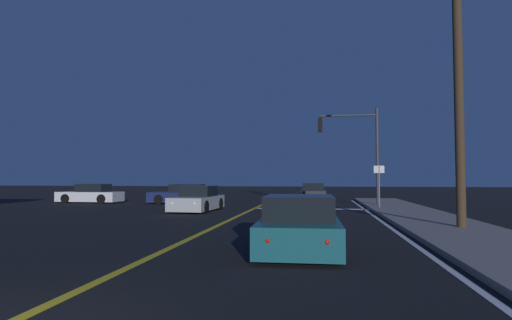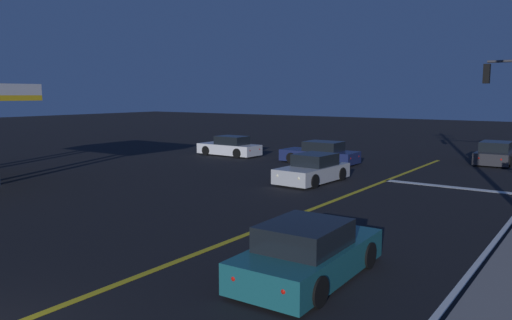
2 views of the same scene
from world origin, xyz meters
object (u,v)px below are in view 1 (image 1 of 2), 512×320
object	(u,v)px
car_distant_tail_white	(91,195)
street_sign_corner	(379,180)
car_following_oncoming_silver	(198,200)
utility_pole_right	(458,66)
traffic_signal_near_right	(356,142)
car_mid_block_charcoal	(313,193)
car_lead_oncoming_teal	(300,226)
car_far_approaching_navy	(184,195)

from	to	relation	value
car_distant_tail_white	street_sign_corner	world-z (taller)	street_sign_corner
car_following_oncoming_silver	utility_pole_right	bearing A→B (deg)	150.90
traffic_signal_near_right	street_sign_corner	xyz separation A→B (m)	(0.97, -2.80, -2.35)
car_mid_block_charcoal	car_distant_tail_white	xyz separation A→B (m)	(-15.55, -6.31, -0.00)
car_following_oncoming_silver	car_distant_tail_white	bearing A→B (deg)	-28.49
car_mid_block_charcoal	street_sign_corner	bearing A→B (deg)	-71.19
car_lead_oncoming_teal	utility_pole_right	bearing A→B (deg)	38.31
car_far_approaching_navy	street_sign_corner	bearing A→B (deg)	-108.63
car_distant_tail_white	traffic_signal_near_right	size ratio (longest dim) A/B	0.73
car_lead_oncoming_teal	car_following_oncoming_silver	world-z (taller)	same
car_following_oncoming_silver	traffic_signal_near_right	bearing A→B (deg)	-149.06
car_far_approaching_navy	car_following_oncoming_silver	bearing A→B (deg)	-155.90
car_distant_tail_white	car_following_oncoming_silver	size ratio (longest dim) A/B	1.05
car_far_approaching_navy	car_lead_oncoming_teal	size ratio (longest dim) A/B	1.07
utility_pole_right	car_distant_tail_white	bearing A→B (deg)	148.79
car_far_approaching_navy	utility_pole_right	size ratio (longest dim) A/B	0.44
street_sign_corner	utility_pole_right	bearing A→B (deg)	-80.89
car_far_approaching_navy	utility_pole_right	bearing A→B (deg)	-133.44
car_lead_oncoming_teal	traffic_signal_near_right	xyz separation A→B (m)	(2.75, 15.79, 3.44)
car_far_approaching_navy	car_following_oncoming_silver	size ratio (longest dim) A/B	1.10
car_distant_tail_white	car_mid_block_charcoal	bearing A→B (deg)	-67.14
car_following_oncoming_silver	traffic_signal_near_right	world-z (taller)	traffic_signal_near_right
car_far_approaching_navy	car_mid_block_charcoal	bearing A→B (deg)	-55.69
car_following_oncoming_silver	street_sign_corner	distance (m)	9.94
car_far_approaching_navy	car_mid_block_charcoal	distance (m)	10.64
car_distant_tail_white	car_following_oncoming_silver	bearing A→B (deg)	-120.10
traffic_signal_near_right	car_mid_block_charcoal	bearing A→B (deg)	-69.14
traffic_signal_near_right	street_sign_corner	world-z (taller)	traffic_signal_near_right
car_mid_block_charcoal	utility_pole_right	world-z (taller)	utility_pole_right
car_distant_tail_white	car_lead_oncoming_teal	bearing A→B (deg)	-136.36
car_lead_oncoming_teal	traffic_signal_near_right	bearing A→B (deg)	78.68
car_distant_tail_white	street_sign_corner	distance (m)	19.70
car_mid_block_charcoal	traffic_signal_near_right	world-z (taller)	traffic_signal_near_right
car_mid_block_charcoal	car_lead_oncoming_teal	xyz separation A→B (m)	(0.04, -23.11, -0.00)
traffic_signal_near_right	utility_pole_right	size ratio (longest dim) A/B	0.57
car_lead_oncoming_teal	utility_pole_right	distance (m)	8.30
car_far_approaching_navy	street_sign_corner	distance (m)	13.11
car_far_approaching_navy	car_following_oncoming_silver	xyz separation A→B (m)	(2.76, -5.93, -0.00)
car_lead_oncoming_teal	traffic_signal_near_right	world-z (taller)	traffic_signal_near_right
car_mid_block_charcoal	car_distant_tail_white	bearing A→B (deg)	-159.48
car_far_approaching_navy	traffic_signal_near_right	world-z (taller)	traffic_signal_near_right
car_lead_oncoming_teal	street_sign_corner	bearing A→B (deg)	72.59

